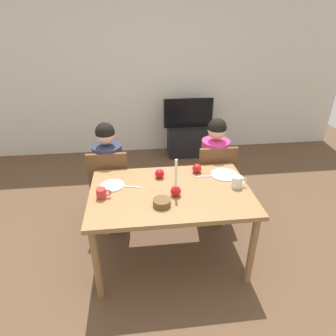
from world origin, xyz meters
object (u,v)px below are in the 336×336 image
plate_right (224,175)px  person_left_child (110,176)px  chair_left (110,183)px  person_right_child (214,171)px  tv_stand (187,140)px  tv (188,113)px  dining_table (171,199)px  mug_left (102,193)px  apple_by_left_plate (160,174)px  apple_near_candle (197,168)px  plate_left (112,185)px  candle_centerpiece (176,189)px  bowl_walnuts (162,202)px  mug_right (237,182)px  chair_right (214,176)px

plate_right → person_left_child: bearing=159.4°
chair_left → person_right_child: size_ratio=0.77×
tv_stand → tv: bearing=90.0°
dining_table → tv_stand: (0.57, 2.30, -0.43)m
mug_left → apple_by_left_plate: bearing=28.8°
mug_left → apple_near_candle: 0.94m
apple_near_candle → tv: bearing=82.1°
dining_table → apple_near_candle: size_ratio=15.66×
plate_left → apple_by_left_plate: apple_by_left_plate is taller
candle_centerpiece → plate_right: 0.59m
person_left_child → tv_stand: (1.15, 1.66, -0.33)m
tv_stand → bowl_walnuts: bowl_walnuts is taller
tv_stand → bowl_walnuts: size_ratio=4.43×
plate_left → plate_right: size_ratio=0.84×
chair_left → plate_left: (0.07, -0.47, 0.24)m
mug_left → apple_near_candle: apple_near_candle is taller
tv → mug_right: size_ratio=5.83×
chair_left → plate_right: 1.21m
dining_table → chair_left: 0.85m
person_left_child → candle_centerpiece: 0.97m
dining_table → apple_by_left_plate: 0.28m
chair_right → plate_left: size_ratio=4.27×
person_left_child → plate_left: bearing=-81.9°
person_right_child → tv_stand: person_right_child is taller
chair_left → mug_left: (-0.01, -0.65, 0.28)m
tv → plate_left: tv is taller
dining_table → apple_near_candle: apple_near_candle is taller
bowl_walnuts → plate_right: bearing=33.6°
tv_stand → bowl_walnuts: (-0.67, -2.50, 0.54)m
plate_left → apple_near_candle: (0.80, 0.16, 0.04)m
person_left_child → plate_right: 1.21m
apple_near_candle → bowl_walnuts: bearing=-127.6°
mug_left → apple_by_left_plate: (0.51, 0.28, -0.00)m
plate_left → mug_right: 1.11m
dining_table → plate_left: plate_left is taller
chair_left → candle_centerpiece: bearing=-48.2°
person_left_child → plate_left: size_ratio=5.55×
person_left_child → apple_near_candle: size_ratio=13.11×
plate_right → chair_left: bearing=160.8°
tv → mug_left: (-1.15, -2.34, 0.08)m
bowl_walnuts → tv_stand: bearing=75.1°
dining_table → person_left_child: 0.87m
chair_left → mug_right: 1.35m
chair_left → mug_right: size_ratio=6.64×
mug_left → person_right_child: bearing=30.6°
person_right_child → apple_by_left_plate: bearing=-148.0°
dining_table → chair_right: (0.56, 0.61, -0.15)m
chair_left → chair_right: size_ratio=1.00×
person_right_child → tv_stand: (0.01, 1.66, -0.33)m
person_right_child → apple_near_candle: size_ratio=13.11×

